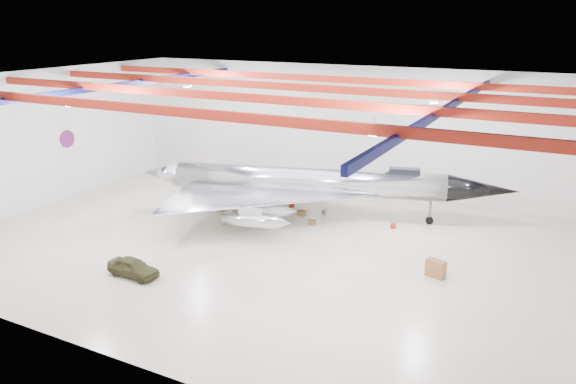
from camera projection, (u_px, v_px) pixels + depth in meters
The scene contains 15 objects.
floor at pixel (258, 242), 38.80m from camera, with size 40.00×40.00×0.00m, color #C1B199.
wall_back at pixel (342, 128), 49.89m from camera, with size 40.00×40.00×0.00m, color silver.
wall_left at pixel (47, 137), 45.98m from camera, with size 30.00×30.00×0.00m, color silver.
ceiling at pixel (256, 81), 35.55m from camera, with size 40.00×40.00×0.00m, color #0A0F38.
ceiling_structure at pixel (256, 92), 35.75m from camera, with size 39.50×29.50×1.08m.
wall_roundel at pixel (67, 139), 47.79m from camera, with size 1.50×1.50×0.10m, color #B21414.
jet_aircraft at pixel (307, 184), 43.16m from camera, with size 28.31×20.58×7.91m.
jeep at pixel (133, 267), 33.53m from camera, with size 1.35×3.36×1.14m, color #37361B.
desk at pixel (436, 268), 33.50m from camera, with size 1.16×0.58×1.06m, color brown.
crate_ply at pixel (222, 209), 45.10m from camera, with size 0.50×0.40×0.35m, color olive.
toolbox_red at pixel (292, 205), 46.12m from camera, with size 0.41×0.33×0.29m, color #9D200F.
parts_bin at pixel (302, 213), 44.05m from camera, with size 0.58×0.46×0.40m, color olive.
tool_chest at pixel (393, 226), 41.37m from camera, with size 0.40×0.40×0.36m, color #9D200F.
oil_barrel at pixel (312, 222), 42.15m from camera, with size 0.49×0.40×0.35m, color olive.
spares_box at pixel (324, 211), 44.48m from camera, with size 0.38×0.38×0.35m, color #59595B.
Camera 1 is at (18.42, -31.04, 14.80)m, focal length 35.00 mm.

